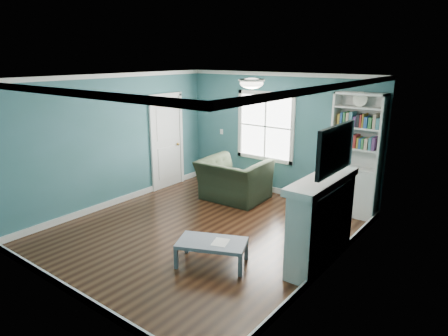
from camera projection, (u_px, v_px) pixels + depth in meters
The scene contains 13 objects.
floor at pixel (202, 231), 6.92m from camera, with size 5.00×5.00×0.00m, color black.
room_walls at pixel (201, 141), 6.49m from camera, with size 5.00×5.00×5.00m.
trim at pixel (201, 162), 6.58m from camera, with size 4.50×5.00×2.60m.
window at pixel (265, 126), 8.60m from camera, with size 1.40×0.06×1.50m.
bookshelf at pixel (355, 168), 7.39m from camera, with size 0.90×0.35×2.31m.
fireplace at pixel (322, 222), 5.69m from camera, with size 0.44×1.58×1.30m.
tv at pixel (336, 149), 5.32m from camera, with size 0.06×1.10×0.65m, color black.
door at pixel (167, 141), 9.00m from camera, with size 0.12×0.98×2.17m.
ceiling_fixture at pixel (252, 83), 5.78m from camera, with size 0.38×0.38×0.15m.
light_switch at pixel (222, 132), 9.37m from camera, with size 0.08×0.01×0.12m, color white.
recliner at pixel (234, 173), 8.28m from camera, with size 1.31×0.85×1.15m, color black.
coffee_table at pixel (212, 244), 5.74m from camera, with size 1.11×0.89×0.36m.
paper_sheet at pixel (220, 242), 5.70m from camera, with size 0.21×0.27×0.00m, color white.
Camera 1 is at (4.16, -4.82, 2.93)m, focal length 32.00 mm.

